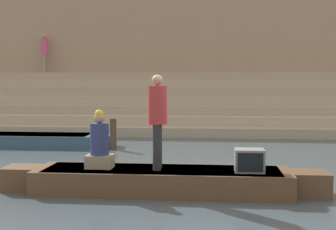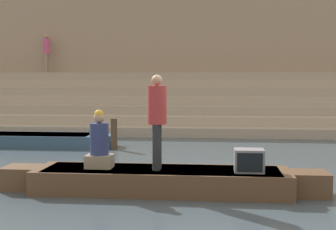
{
  "view_description": "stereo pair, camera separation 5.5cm",
  "coord_description": "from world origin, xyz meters",
  "px_view_note": "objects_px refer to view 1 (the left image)",
  "views": [
    {
      "loc": [
        0.11,
        -9.32,
        2.05
      ],
      "look_at": [
        -0.81,
        0.27,
        1.33
      ],
      "focal_mm": 50.0,
      "sensor_mm": 36.0,
      "label": 1
    },
    {
      "loc": [
        0.17,
        -9.31,
        2.05
      ],
      "look_at": [
        -0.81,
        0.27,
        1.33
      ],
      "focal_mm": 50.0,
      "sensor_mm": 36.0,
      "label": 2
    }
  ],
  "objects_px": {
    "tv_set": "(249,160)",
    "moored_boat_shore": "(29,139)",
    "rowboat_main": "(162,180)",
    "person_standing": "(157,115)",
    "mooring_post": "(113,134)",
    "person_on_steps": "(45,50)",
    "person_rowing": "(100,145)"
  },
  "relations": [
    {
      "from": "tv_set",
      "to": "moored_boat_shore",
      "type": "xyz_separation_m",
      "value": [
        -6.34,
        5.68,
        -0.43
      ]
    },
    {
      "from": "tv_set",
      "to": "moored_boat_shore",
      "type": "relative_size",
      "value": 0.1
    },
    {
      "from": "rowboat_main",
      "to": "moored_boat_shore",
      "type": "bearing_deg",
      "value": 132.57
    },
    {
      "from": "person_standing",
      "to": "tv_set",
      "type": "height_order",
      "value": "person_standing"
    },
    {
      "from": "mooring_post",
      "to": "tv_set",
      "type": "bearing_deg",
      "value": -55.56
    },
    {
      "from": "rowboat_main",
      "to": "person_on_steps",
      "type": "distance_m",
      "value": 15.26
    },
    {
      "from": "rowboat_main",
      "to": "person_standing",
      "type": "bearing_deg",
      "value": -152.86
    },
    {
      "from": "tv_set",
      "to": "person_rowing",
      "type": "bearing_deg",
      "value": -177.05
    },
    {
      "from": "rowboat_main",
      "to": "tv_set",
      "type": "height_order",
      "value": "tv_set"
    },
    {
      "from": "tv_set",
      "to": "person_on_steps",
      "type": "height_order",
      "value": "person_on_steps"
    },
    {
      "from": "moored_boat_shore",
      "to": "mooring_post",
      "type": "relative_size",
      "value": 5.84
    },
    {
      "from": "rowboat_main",
      "to": "mooring_post",
      "type": "xyz_separation_m",
      "value": [
        -2.0,
        5.1,
        0.23
      ]
    },
    {
      "from": "person_rowing",
      "to": "person_on_steps",
      "type": "bearing_deg",
      "value": 111.09
    },
    {
      "from": "person_rowing",
      "to": "mooring_post",
      "type": "xyz_separation_m",
      "value": [
        -0.85,
        5.09,
        -0.4
      ]
    },
    {
      "from": "person_standing",
      "to": "rowboat_main",
      "type": "bearing_deg",
      "value": 30.31
    },
    {
      "from": "person_standing",
      "to": "person_rowing",
      "type": "xyz_separation_m",
      "value": [
        -1.08,
        0.04,
        -0.56
      ]
    },
    {
      "from": "rowboat_main",
      "to": "moored_boat_shore",
      "type": "xyz_separation_m",
      "value": [
        -4.77,
        5.56,
        -0.03
      ]
    },
    {
      "from": "person_rowing",
      "to": "person_on_steps",
      "type": "relative_size",
      "value": 0.6
    },
    {
      "from": "rowboat_main",
      "to": "moored_boat_shore",
      "type": "relative_size",
      "value": 1.11
    },
    {
      "from": "rowboat_main",
      "to": "tv_set",
      "type": "relative_size",
      "value": 11.48
    },
    {
      "from": "person_standing",
      "to": "person_on_steps",
      "type": "height_order",
      "value": "person_on_steps"
    },
    {
      "from": "person_standing",
      "to": "moored_boat_shore",
      "type": "relative_size",
      "value": 0.32
    },
    {
      "from": "tv_set",
      "to": "person_on_steps",
      "type": "bearing_deg",
      "value": 128.25
    },
    {
      "from": "tv_set",
      "to": "rowboat_main",
      "type": "bearing_deg",
      "value": -178.81
    },
    {
      "from": "rowboat_main",
      "to": "tv_set",
      "type": "distance_m",
      "value": 1.63
    },
    {
      "from": "moored_boat_shore",
      "to": "person_standing",
      "type": "bearing_deg",
      "value": -47.83
    },
    {
      "from": "person_rowing",
      "to": "tv_set",
      "type": "distance_m",
      "value": 2.74
    },
    {
      "from": "rowboat_main",
      "to": "person_standing",
      "type": "height_order",
      "value": "person_standing"
    },
    {
      "from": "person_rowing",
      "to": "moored_boat_shore",
      "type": "bearing_deg",
      "value": 120.2
    },
    {
      "from": "mooring_post",
      "to": "moored_boat_shore",
      "type": "bearing_deg",
      "value": 170.41
    },
    {
      "from": "mooring_post",
      "to": "person_on_steps",
      "type": "relative_size",
      "value": 0.51
    },
    {
      "from": "rowboat_main",
      "to": "person_rowing",
      "type": "bearing_deg",
      "value": -178.12
    }
  ]
}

